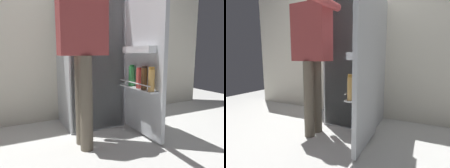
% 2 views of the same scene
% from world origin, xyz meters
% --- Properties ---
extents(ground_plane, '(6.53, 6.53, 0.00)m').
position_xyz_m(ground_plane, '(0.00, 0.00, 0.00)').
color(ground_plane, silver).
extents(kitchen_wall, '(4.40, 0.10, 2.64)m').
position_xyz_m(kitchen_wall, '(0.00, 0.92, 1.32)').
color(kitchen_wall, silver).
rests_on(kitchen_wall, ground_plane).
extents(refrigerator, '(0.74, 1.31, 1.69)m').
position_xyz_m(refrigerator, '(0.03, 0.51, 0.85)').
color(refrigerator, silver).
rests_on(refrigerator, ground_plane).
extents(person, '(0.56, 0.78, 1.77)m').
position_xyz_m(person, '(-0.29, -0.07, 1.07)').
color(person, '#665B4C').
rests_on(person, ground_plane).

